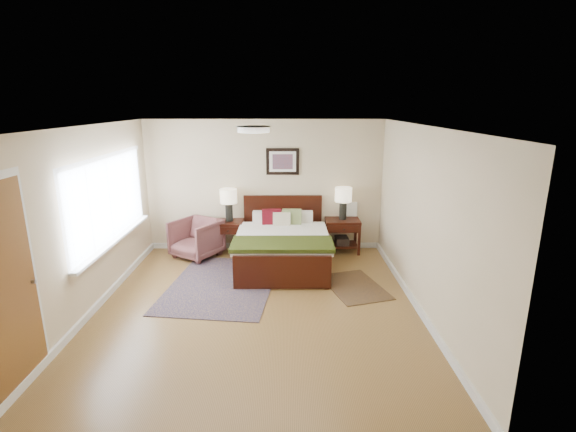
% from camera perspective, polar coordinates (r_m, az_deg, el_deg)
% --- Properties ---
extents(floor, '(5.00, 5.00, 0.00)m').
position_cam_1_polar(floor, '(6.05, -4.23, -12.24)').
color(floor, brown).
rests_on(floor, ground).
extents(back_wall, '(4.50, 0.04, 2.50)m').
position_cam_1_polar(back_wall, '(8.01, -3.23, 4.14)').
color(back_wall, beige).
rests_on(back_wall, ground).
extents(front_wall, '(4.50, 0.04, 2.50)m').
position_cam_1_polar(front_wall, '(3.27, -7.60, -12.91)').
color(front_wall, beige).
rests_on(front_wall, ground).
extents(left_wall, '(0.04, 5.00, 2.50)m').
position_cam_1_polar(left_wall, '(6.17, -25.81, -0.73)').
color(left_wall, beige).
rests_on(left_wall, ground).
extents(right_wall, '(0.04, 5.00, 2.50)m').
position_cam_1_polar(right_wall, '(5.87, 18.01, -0.70)').
color(right_wall, beige).
rests_on(right_wall, ground).
extents(ceiling, '(4.50, 5.00, 0.02)m').
position_cam_1_polar(ceiling, '(5.38, -4.76, 12.14)').
color(ceiling, white).
rests_on(ceiling, back_wall).
extents(window, '(0.11, 2.72, 1.32)m').
position_cam_1_polar(window, '(6.74, -23.04, 1.93)').
color(window, silver).
rests_on(window, left_wall).
extents(door, '(0.06, 1.00, 2.18)m').
position_cam_1_polar(door, '(4.78, -34.17, -8.53)').
color(door, silver).
rests_on(door, ground).
extents(ceil_fixture, '(0.44, 0.44, 0.08)m').
position_cam_1_polar(ceil_fixture, '(5.38, -4.75, 11.77)').
color(ceil_fixture, white).
rests_on(ceil_fixture, ceiling).
extents(bed, '(1.62, 1.95, 1.05)m').
position_cam_1_polar(bed, '(7.27, -0.76, -3.22)').
color(bed, black).
rests_on(bed, ground).
extents(wall_art, '(0.62, 0.05, 0.50)m').
position_cam_1_polar(wall_art, '(7.90, -0.74, 7.46)').
color(wall_art, black).
rests_on(wall_art, back_wall).
extents(nightstand_left, '(0.52, 0.46, 0.61)m').
position_cam_1_polar(nightstand_left, '(8.01, -8.00, -1.57)').
color(nightstand_left, black).
rests_on(nightstand_left, ground).
extents(nightstand_right, '(0.65, 0.49, 0.64)m').
position_cam_1_polar(nightstand_right, '(8.05, 7.42, -2.22)').
color(nightstand_right, black).
rests_on(nightstand_right, ground).
extents(lamp_left, '(0.31, 0.31, 0.61)m').
position_cam_1_polar(lamp_left, '(7.90, -8.12, 2.27)').
color(lamp_left, black).
rests_on(lamp_left, nightstand_left).
extents(lamp_right, '(0.31, 0.31, 0.61)m').
position_cam_1_polar(lamp_right, '(7.89, 7.57, 2.48)').
color(lamp_right, black).
rests_on(lamp_right, nightstand_right).
extents(armchair, '(1.06, 1.07, 0.71)m').
position_cam_1_polar(armchair, '(7.92, -12.42, -3.02)').
color(armchair, brown).
rests_on(armchair, ground).
extents(rug_persian, '(1.85, 2.42, 0.01)m').
position_cam_1_polar(rug_persian, '(6.77, -8.98, -9.21)').
color(rug_persian, '#0B1339').
rests_on(rug_persian, ground).
extents(rug_navy, '(1.08, 1.34, 0.01)m').
position_cam_1_polar(rug_navy, '(6.70, 9.08, -9.50)').
color(rug_navy, black).
rests_on(rug_navy, ground).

